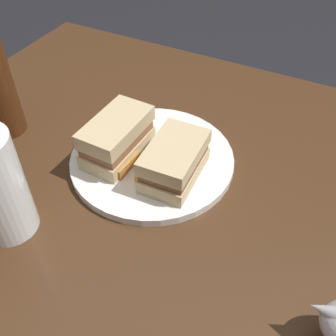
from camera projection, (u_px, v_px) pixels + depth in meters
name	position (u px, v px, depth m)	size (l,w,h in m)	color
dining_table	(180.00, 314.00, 0.85)	(1.08, 0.84, 0.71)	#422816
plate	(152.00, 159.00, 0.66)	(0.27, 0.27, 0.01)	white
sandwich_half_left	(117.00, 138.00, 0.63)	(0.07, 0.13, 0.07)	#CCB284
sandwich_half_right	(174.00, 161.00, 0.60)	(0.08, 0.12, 0.06)	#CCB284
potato_wedge_front	(148.00, 182.00, 0.60)	(0.04, 0.02, 0.01)	gold
potato_wedge_middle	(126.00, 155.00, 0.64)	(0.05, 0.02, 0.02)	#B77F33
potato_wedge_back	(124.00, 163.00, 0.63)	(0.06, 0.02, 0.02)	#AD702D
potato_wedge_left_edge	(128.00, 158.00, 0.64)	(0.04, 0.02, 0.02)	gold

